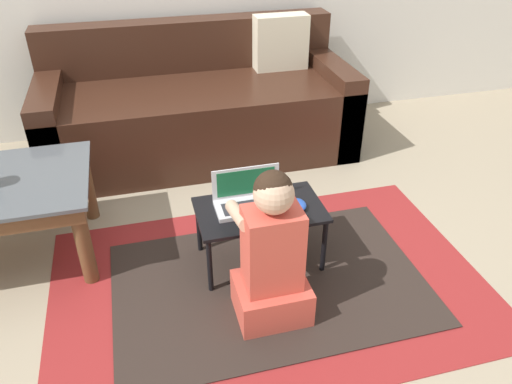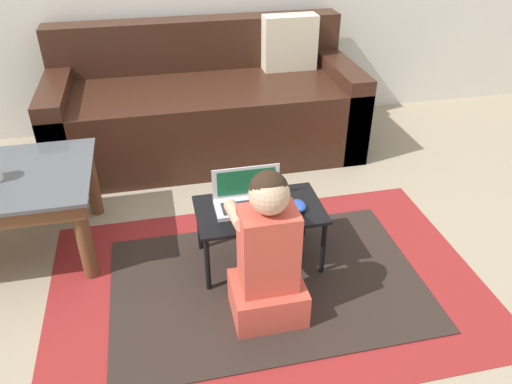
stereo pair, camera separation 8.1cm
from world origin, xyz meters
TOP-DOWN VIEW (x-y plane):
  - ground_plane at (0.00, 0.00)m, footprint 16.00×16.00m
  - area_rug at (0.01, -0.17)m, footprint 1.98×1.29m
  - couch at (-0.07, 1.27)m, footprint 1.98×0.86m
  - laptop_desk at (0.01, 0.01)m, footprint 0.59×0.35m
  - laptop at (-0.03, 0.04)m, footprint 0.32×0.16m
  - computer_mouse at (0.18, -0.03)m, footprint 0.07×0.10m
  - person_seated at (-0.03, -0.33)m, footprint 0.30×0.41m

SIDE VIEW (x-z plane):
  - ground_plane at x=0.00m, z-range 0.00..0.00m
  - area_rug at x=0.01m, z-range 0.00..0.01m
  - laptop_desk at x=0.01m, z-range 0.12..0.43m
  - couch at x=-0.07m, z-range -0.12..0.72m
  - person_seated at x=-0.03m, z-range -0.04..0.67m
  - computer_mouse at x=0.18m, z-range 0.31..0.35m
  - laptop at x=-0.03m, z-range 0.26..0.43m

